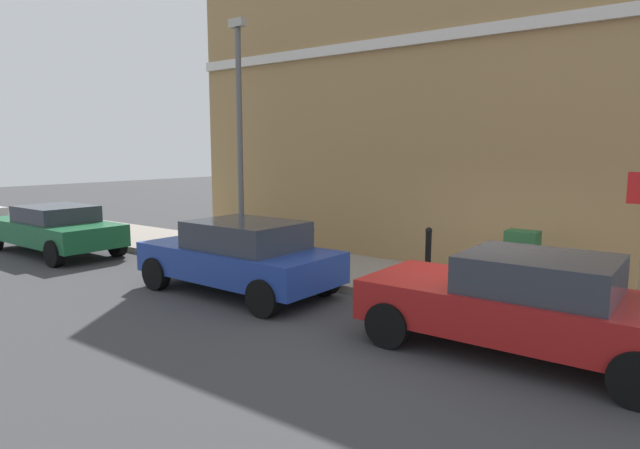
{
  "coord_description": "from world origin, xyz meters",
  "views": [
    {
      "loc": [
        -7.76,
        -3.04,
        2.71
      ],
      "look_at": [
        0.98,
        3.48,
        1.2
      ],
      "focal_mm": 30.03,
      "sensor_mm": 36.0,
      "label": 1
    }
  ],
  "objects_px": {
    "car_red": "(523,303)",
    "bollard_near_cabinet": "(428,251)",
    "car_green": "(54,228)",
    "bollard_far_kerb": "(311,250)",
    "utility_cabinet": "(521,265)",
    "car_blue": "(240,255)",
    "lamppost": "(240,126)"
  },
  "relations": [
    {
      "from": "car_red",
      "to": "bollard_far_kerb",
      "type": "relative_size",
      "value": 3.97
    },
    {
      "from": "bollard_near_cabinet",
      "to": "lamppost",
      "type": "bearing_deg",
      "value": 91.99
    },
    {
      "from": "lamppost",
      "to": "car_green",
      "type": "bearing_deg",
      "value": 121.37
    },
    {
      "from": "car_red",
      "to": "bollard_near_cabinet",
      "type": "height_order",
      "value": "car_red"
    },
    {
      "from": "utility_cabinet",
      "to": "bollard_far_kerb",
      "type": "xyz_separation_m",
      "value": [
        -1.19,
        3.84,
        0.02
      ]
    },
    {
      "from": "car_green",
      "to": "bollard_near_cabinet",
      "type": "height_order",
      "value": "car_green"
    },
    {
      "from": "car_green",
      "to": "utility_cabinet",
      "type": "xyz_separation_m",
      "value": [
        2.7,
        -11.24,
        0.0
      ]
    },
    {
      "from": "car_green",
      "to": "lamppost",
      "type": "height_order",
      "value": "lamppost"
    },
    {
      "from": "car_red",
      "to": "bollard_near_cabinet",
      "type": "distance_m",
      "value": 3.74
    },
    {
      "from": "bollard_near_cabinet",
      "to": "car_red",
      "type": "bearing_deg",
      "value": -135.34
    },
    {
      "from": "car_green",
      "to": "lamppost",
      "type": "bearing_deg",
      "value": -147.5
    },
    {
      "from": "bollard_far_kerb",
      "to": "lamppost",
      "type": "bearing_deg",
      "value": 70.22
    },
    {
      "from": "car_red",
      "to": "car_green",
      "type": "bearing_deg",
      "value": 0.42
    },
    {
      "from": "car_red",
      "to": "lamppost",
      "type": "xyz_separation_m",
      "value": [
        2.48,
        7.71,
        2.59
      ]
    },
    {
      "from": "bollard_near_cabinet",
      "to": "lamppost",
      "type": "height_order",
      "value": "lamppost"
    },
    {
      "from": "bollard_near_cabinet",
      "to": "car_blue",
      "type": "bearing_deg",
      "value": 135.72
    },
    {
      "from": "car_red",
      "to": "lamppost",
      "type": "height_order",
      "value": "lamppost"
    },
    {
      "from": "car_green",
      "to": "bollard_far_kerb",
      "type": "relative_size",
      "value": 4.31
    },
    {
      "from": "car_green",
      "to": "lamppost",
      "type": "distance_m",
      "value": 5.68
    },
    {
      "from": "car_red",
      "to": "bollard_far_kerb",
      "type": "bearing_deg",
      "value": -16.81
    },
    {
      "from": "car_blue",
      "to": "lamppost",
      "type": "xyz_separation_m",
      "value": [
        2.5,
        2.46,
        2.57
      ]
    },
    {
      "from": "utility_cabinet",
      "to": "car_blue",
      "type": "bearing_deg",
      "value": 120.0
    },
    {
      "from": "car_red",
      "to": "car_green",
      "type": "height_order",
      "value": "car_red"
    },
    {
      "from": "bollard_near_cabinet",
      "to": "utility_cabinet",
      "type": "bearing_deg",
      "value": -93.09
    },
    {
      "from": "car_green",
      "to": "bollard_near_cabinet",
      "type": "xyz_separation_m",
      "value": [
        2.8,
        -9.38,
        0.03
      ]
    },
    {
      "from": "car_blue",
      "to": "lamppost",
      "type": "relative_size",
      "value": 0.7
    },
    {
      "from": "car_green",
      "to": "bollard_far_kerb",
      "type": "height_order",
      "value": "car_green"
    },
    {
      "from": "car_red",
      "to": "lamppost",
      "type": "bearing_deg",
      "value": -18.12
    },
    {
      "from": "car_green",
      "to": "bollard_far_kerb",
      "type": "xyz_separation_m",
      "value": [
        1.51,
        -7.4,
        0.03
      ]
    },
    {
      "from": "car_blue",
      "to": "bollard_near_cabinet",
      "type": "bearing_deg",
      "value": -133.44
    },
    {
      "from": "car_red",
      "to": "utility_cabinet",
      "type": "distance_m",
      "value": 2.67
    },
    {
      "from": "utility_cabinet",
      "to": "lamppost",
      "type": "distance_m",
      "value": 7.41
    }
  ]
}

